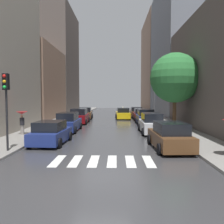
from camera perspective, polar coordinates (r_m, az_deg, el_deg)
ground_plane at (r=33.44m, az=-0.09°, el=-1.83°), size 28.00×72.00×0.04m
sidewalk_left at (r=34.18m, az=-11.05°, el=-1.62°), size 3.00×72.00×0.15m
sidewalk_right at (r=33.93m, az=10.96°, el=-1.66°), size 3.00×72.00×0.15m
crosswalk_stripes at (r=11.86m, az=-2.22°, el=-11.76°), size 4.95×2.20×0.01m
building_left_mid at (r=36.15m, az=-17.90°, el=6.52°), size 6.00×12.38×10.19m
building_left_far at (r=49.89m, az=-12.75°, el=11.61°), size 6.00×14.33×20.35m
building_right_mid at (r=43.75m, az=15.16°, el=14.10°), size 6.00×18.37×22.42m
building_right_far at (r=62.58m, az=10.75°, el=11.05°), size 6.00×19.36×22.66m
parked_car_left_nearest at (r=16.42m, az=-14.58°, el=-4.97°), size 2.29×4.16×1.56m
parked_car_left_second at (r=22.08m, az=-10.52°, el=-2.52°), size 2.00×4.62×1.75m
parked_car_left_third at (r=28.41m, az=-7.91°, el=-1.10°), size 2.16×4.13×1.80m
parked_car_left_fourth at (r=34.81m, az=-6.47°, el=-0.31°), size 2.25×4.35×1.68m
parked_car_right_nearest at (r=14.71m, az=13.81°, el=-5.78°), size 2.27×4.48×1.65m
parked_car_right_second at (r=20.93m, az=9.47°, el=-2.82°), size 2.00×4.70×1.77m
parked_car_right_third at (r=27.42m, az=8.03°, el=-1.27°), size 2.07×4.58×1.79m
parked_car_right_fourth at (r=32.80m, az=6.89°, el=-0.63°), size 2.06×4.48×1.58m
parked_car_right_fifth at (r=37.98m, az=5.87°, el=-0.04°), size 2.12×4.54×1.58m
taxi_midroad at (r=34.07m, az=2.63°, el=-0.41°), size 2.20×4.55×1.81m
pedestrian_foreground at (r=20.24m, az=-20.93°, el=-1.44°), size 0.90×0.90×1.84m
street_tree_right at (r=23.88m, az=14.96°, el=7.95°), size 4.83×4.83×7.28m
traffic_light_left_corner at (r=14.33m, az=-24.24°, el=3.84°), size 0.30×0.42×4.30m
lamp_post_right at (r=31.06m, az=10.15°, el=5.31°), size 0.60×0.28×6.84m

